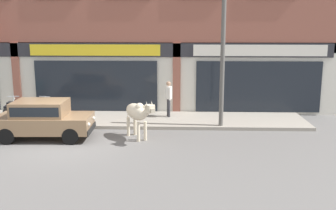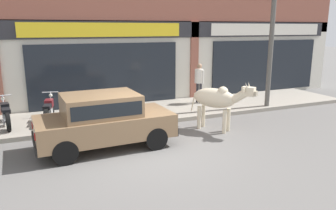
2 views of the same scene
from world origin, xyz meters
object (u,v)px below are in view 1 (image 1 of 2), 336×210
at_px(utility_pole, 223,60).
at_px(motorcycle_0, 10,109).
at_px(motorcycle_1, 38,109).
at_px(pedestrian, 169,95).
at_px(cow, 138,113).
at_px(car_1, 43,118).

bearing_deg(utility_pole, motorcycle_0, 173.70).
xyz_separation_m(motorcycle_1, pedestrian, (5.79, 0.48, 0.60)).
xyz_separation_m(cow, car_1, (-3.54, -0.13, -0.19)).
xyz_separation_m(cow, utility_pole, (3.26, 1.56, 1.85)).
height_order(car_1, motorcycle_1, car_1).
relative_size(cow, pedestrian, 1.18).
height_order(car_1, pedestrian, pedestrian).
relative_size(car_1, motorcycle_0, 2.02).
height_order(cow, motorcycle_0, cow).
relative_size(car_1, pedestrian, 2.29).
bearing_deg(utility_pole, car_1, -165.98).
relative_size(motorcycle_0, pedestrian, 1.13).
xyz_separation_m(motorcycle_0, utility_pole, (9.26, -1.02, 2.33)).
bearing_deg(car_1, motorcycle_0, 132.11).
distance_m(car_1, motorcycle_1, 3.00).
height_order(motorcycle_0, pedestrian, pedestrian).
relative_size(pedestrian, utility_pole, 0.29).
height_order(cow, pedestrian, pedestrian).
relative_size(motorcycle_1, pedestrian, 1.12).
distance_m(cow, car_1, 3.55).
distance_m(car_1, utility_pole, 7.30).
bearing_deg(motorcycle_0, pedestrian, 3.99).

